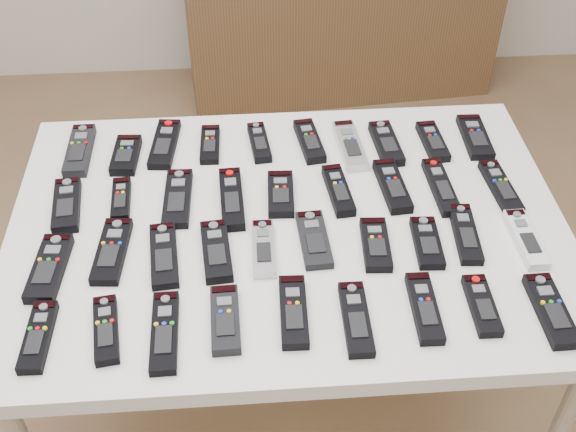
{
  "coord_description": "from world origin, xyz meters",
  "views": [
    {
      "loc": [
        -0.09,
        -1.23,
        1.87
      ],
      "look_at": [
        -0.0,
        -0.03,
        0.8
      ],
      "focal_mm": 45.0,
      "sensor_mm": 36.0,
      "label": 1
    }
  ],
  "objects": [
    {
      "name": "remote_35",
      "position": [
        0.24,
        -0.31,
        0.79
      ],
      "size": [
        0.05,
        0.17,
        0.02
      ],
      "primitive_type": "cube",
      "rotation": [
        0.0,
        0.0,
        -0.02
      ],
      "color": "black",
      "rests_on": "table"
    },
    {
      "name": "remote_0",
      "position": [
        -0.51,
        0.26,
        0.79
      ],
      "size": [
        0.06,
        0.19,
        0.02
      ],
      "primitive_type": "cube",
      "rotation": [
        0.0,
        0.0,
        0.0
      ],
      "color": "black",
      "rests_on": "table"
    },
    {
      "name": "sideboard",
      "position": [
        0.37,
        1.78,
        0.35
      ],
      "size": [
        1.41,
        0.5,
        0.69
      ],
      "primitive_type": "cube",
      "rotation": [
        0.0,
        0.0,
        0.09
      ],
      "color": "#4F341F",
      "rests_on": "ground"
    },
    {
      "name": "remote_19",
      "position": [
        -0.51,
        -0.15,
        0.79
      ],
      "size": [
        0.08,
        0.19,
        0.02
      ],
      "primitive_type": "cube",
      "rotation": [
        0.0,
        0.0,
        -0.08
      ],
      "color": "black",
      "rests_on": "table"
    },
    {
      "name": "remote_1",
      "position": [
        -0.39,
        0.23,
        0.79
      ],
      "size": [
        0.07,
        0.15,
        0.02
      ],
      "primitive_type": "cube",
      "rotation": [
        0.0,
        0.0,
        -0.06
      ],
      "color": "black",
      "rests_on": "table"
    },
    {
      "name": "remote_37",
      "position": [
        0.49,
        -0.34,
        0.79
      ],
      "size": [
        0.06,
        0.18,
        0.02
      ],
      "primitive_type": "cube",
      "rotation": [
        0.0,
        0.0,
        0.01
      ],
      "color": "black",
      "rests_on": "table"
    },
    {
      "name": "remote_8",
      "position": [
        0.38,
        0.23,
        0.79
      ],
      "size": [
        0.06,
        0.16,
        0.02
      ],
      "primitive_type": "cube",
      "rotation": [
        0.0,
        0.0,
        0.05
      ],
      "color": "black",
      "rests_on": "table"
    },
    {
      "name": "remote_15",
      "position": [
        0.12,
        0.06,
        0.79
      ],
      "size": [
        0.06,
        0.17,
        0.02
      ],
      "primitive_type": "cube",
      "rotation": [
        0.0,
        0.0,
        0.1
      ],
      "color": "black",
      "rests_on": "table"
    },
    {
      "name": "remote_30",
      "position": [
        -0.37,
        -0.32,
        0.79
      ],
      "size": [
        0.07,
        0.16,
        0.02
      ],
      "primitive_type": "cube",
      "rotation": [
        0.0,
        0.0,
        0.14
      ],
      "color": "black",
      "rests_on": "table"
    },
    {
      "name": "remote_31",
      "position": [
        -0.26,
        -0.34,
        0.79
      ],
      "size": [
        0.05,
        0.19,
        0.02
      ],
      "primitive_type": "cube",
      "rotation": [
        0.0,
        0.0,
        0.02
      ],
      "color": "black",
      "rests_on": "table"
    },
    {
      "name": "remote_2",
      "position": [
        -0.3,
        0.27,
        0.79
      ],
      "size": [
        0.08,
        0.2,
        0.02
      ],
      "primitive_type": "cube",
      "rotation": [
        0.0,
        0.0,
        -0.1
      ],
      "color": "black",
      "rests_on": "table"
    },
    {
      "name": "remote_27",
      "position": [
        0.38,
        -0.11,
        0.79
      ],
      "size": [
        0.06,
        0.18,
        0.02
      ],
      "primitive_type": "cube",
      "rotation": [
        0.0,
        0.0,
        -0.08
      ],
      "color": "black",
      "rests_on": "table"
    },
    {
      "name": "remote_10",
      "position": [
        -0.51,
        0.05,
        0.79
      ],
      "size": [
        0.08,
        0.18,
        0.02
      ],
      "primitive_type": "cube",
      "rotation": [
        0.0,
        0.0,
        0.1
      ],
      "color": "black",
      "rests_on": "table"
    },
    {
      "name": "remote_21",
      "position": [
        -0.28,
        -0.13,
        0.79
      ],
      "size": [
        0.07,
        0.19,
        0.02
      ],
      "primitive_type": "cube",
      "rotation": [
        0.0,
        0.0,
        0.09
      ],
      "color": "black",
      "rests_on": "table"
    },
    {
      "name": "remote_20",
      "position": [
        -0.39,
        -0.11,
        0.79
      ],
      "size": [
        0.07,
        0.19,
        0.02
      ],
      "primitive_type": "cube",
      "rotation": [
        0.0,
        0.0,
        -0.08
      ],
      "color": "black",
      "rests_on": "table"
    },
    {
      "name": "remote_12",
      "position": [
        -0.25,
        0.06,
        0.79
      ],
      "size": [
        0.06,
        0.19,
        0.02
      ],
      "primitive_type": "cube",
      "rotation": [
        0.0,
        0.0,
        -0.03
      ],
      "color": "black",
      "rests_on": "table"
    },
    {
      "name": "table",
      "position": [
        -0.0,
        -0.03,
        0.72
      ],
      "size": [
        1.25,
        0.88,
        0.78
      ],
      "color": "white",
      "rests_on": "ground"
    },
    {
      "name": "remote_14",
      "position": [
        -0.02,
        0.05,
        0.79
      ],
      "size": [
        0.07,
        0.15,
        0.02
      ],
      "primitive_type": "cube",
      "rotation": [
        0.0,
        0.0,
        -0.04
      ],
      "color": "black",
      "rests_on": "table"
    },
    {
      "name": "remote_23",
      "position": [
        -0.06,
        -0.12,
        0.79
      ],
      "size": [
        0.05,
        0.16,
        0.02
      ],
      "primitive_type": "cube",
      "rotation": [
        0.0,
        0.0,
        -0.01
      ],
      "color": "#B7B7BC",
      "rests_on": "table"
    },
    {
      "name": "remote_3",
      "position": [
        -0.18,
        0.26,
        0.79
      ],
      "size": [
        0.05,
        0.15,
        0.02
      ],
      "primitive_type": "cube",
      "rotation": [
        0.0,
        0.0,
        -0.02
      ],
      "color": "black",
      "rests_on": "table"
    },
    {
      "name": "remote_6",
      "position": [
        0.17,
        0.23,
        0.79
      ],
      "size": [
        0.07,
        0.19,
        0.02
      ],
      "primitive_type": "cube",
      "rotation": [
        0.0,
        0.0,
        0.07
      ],
      "color": "#B7B7BC",
      "rests_on": "table"
    },
    {
      "name": "remote_18",
      "position": [
        0.5,
        0.04,
        0.79
      ],
      "size": [
        0.06,
        0.19,
        0.02
      ],
      "primitive_type": "cube",
      "rotation": [
        0.0,
        0.0,
        0.07
      ],
      "color": "black",
      "rests_on": "table"
    },
    {
      "name": "remote_26",
      "position": [
        0.29,
        -0.13,
        0.79
      ],
      "size": [
        0.06,
        0.15,
        0.02
      ],
      "primitive_type": "cube",
      "rotation": [
        0.0,
        0.0,
        -0.05
      ],
      "color": "black",
      "rests_on": "table"
    },
    {
      "name": "remote_33",
      "position": [
        -0.01,
        -0.31,
        0.79
      ],
      "size": [
        0.06,
        0.18,
        0.02
      ],
      "primitive_type": "cube",
      "rotation": [
        0.0,
        0.0,
        -0.03
      ],
      "color": "black",
      "rests_on": "table"
    },
    {
      "name": "ground",
      "position": [
        0.0,
        0.0,
        0.0
      ],
      "size": [
        4.0,
        4.0,
        0.0
      ],
      "primitive_type": "plane",
      "color": "brown",
      "rests_on": "ground"
    },
    {
      "name": "remote_24",
      "position": [
        0.05,
        -0.1,
        0.79
      ],
      "size": [
        0.07,
        0.17,
        0.02
      ],
      "primitive_type": "cube",
      "rotation": [
        0.0,
        0.0,
        0.05
      ],
      "color": "black",
      "rests_on": "table"
    },
    {
      "name": "remote_34",
      "position": [
        0.11,
        -0.33,
        0.79
      ],
      "size": [
        0.05,
        0.18,
        0.02
      ],
      "primitive_type": "cube",
      "rotation": [
        0.0,
        0.0,
        -0.01
      ],
      "color": "black",
      "rests_on": "table"
    },
    {
      "name": "remote_28",
      "position": [
        0.51,
        -0.14,
        0.79
      ],
      "size": [
        0.05,
        0.17,
        0.02
      ],
      "primitive_type": "cube",
      "rotation": [
        0.0,
        0.0,
        0.02
      ],
      "color": "silver",
      "rests_on": "table"
    },
    {
      "name": "remote_11",
      "position": [
        -0.38,
        0.06,
        0.79
      ],
      "size": [
        0.05,
        0.14,
        0.02
      ],
      "primitive_type": "cube",
      "rotation": [
        0.0,
        0.0,
        0.06
      ],
      "color": "black",
      "rests_on": "table"
    },
    {
      "name": "remote_9",
      "position": [
        0.5,
        0.24,
        0.79
      ],
      "size": [
        0.07,
        0.18,
        0.02
      ],
      "primitive_type": "cube",
      "rotation": [
        0.0,
        0.0,
        -0.03
      ],
      "color": "black",
      "rests_on": "table"
    },
    {
      "name": "remote_13",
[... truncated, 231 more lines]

